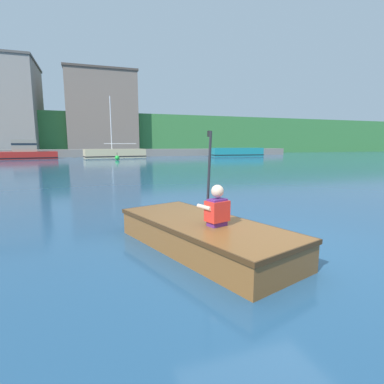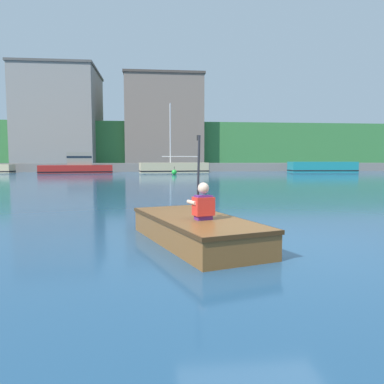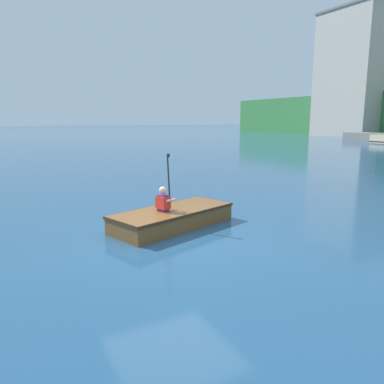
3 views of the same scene
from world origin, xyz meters
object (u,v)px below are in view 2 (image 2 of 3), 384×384
(rowboat_foreground, at_px, (194,228))
(person_paddler, at_px, (203,203))
(moored_boat_dock_west_inner, at_px, (174,168))
(moored_boat_dock_west_end, at_px, (322,167))
(channel_buoy, at_px, (174,172))
(moored_boat_dock_center_far, at_px, (77,166))

(rowboat_foreground, height_order, person_paddler, person_paddler)
(moored_boat_dock_west_inner, height_order, person_paddler, moored_boat_dock_west_inner)
(rowboat_foreground, bearing_deg, person_paddler, -71.97)
(moored_boat_dock_west_end, height_order, channel_buoy, moored_boat_dock_west_end)
(moored_boat_dock_center_far, bearing_deg, moored_boat_dock_west_inner, 0.43)
(moored_boat_dock_west_inner, xyz_separation_m, person_paddler, (-1.34, -31.63, 0.19))
(moored_boat_dock_center_far, relative_size, rowboat_foreground, 2.25)
(moored_boat_dock_center_far, height_order, channel_buoy, moored_boat_dock_center_far)
(moored_boat_dock_west_end, relative_size, moored_boat_dock_west_inner, 0.98)
(moored_boat_dock_west_end, bearing_deg, rowboat_foreground, -118.28)
(person_paddler, xyz_separation_m, channel_buoy, (1.09, 26.37, -0.45))
(rowboat_foreground, xyz_separation_m, person_paddler, (0.10, -0.31, 0.44))
(moored_boat_dock_center_far, distance_m, person_paddler, 32.56)
(moored_boat_dock_west_end, xyz_separation_m, channel_buoy, (-15.42, -4.81, -0.28))
(moored_boat_dock_west_end, bearing_deg, moored_boat_dock_west_inner, 178.27)
(moored_boat_dock_west_end, height_order, person_paddler, person_paddler)
(channel_buoy, bearing_deg, moored_boat_dock_west_inner, 87.27)
(moored_boat_dock_west_inner, distance_m, channel_buoy, 5.28)
(moored_boat_dock_center_far, bearing_deg, rowboat_foreground, -75.81)
(moored_boat_dock_center_far, bearing_deg, person_paddler, -75.78)
(rowboat_foreground, distance_m, person_paddler, 0.54)
(rowboat_foreground, relative_size, person_paddler, 2.49)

